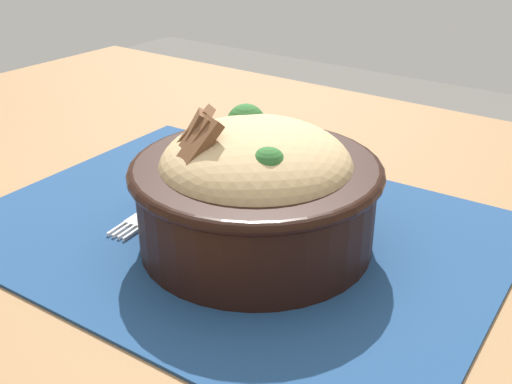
# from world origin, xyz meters

# --- Properties ---
(table) EXTENTS (1.36, 0.87, 0.70)m
(table) POSITION_xyz_m (0.00, 0.00, 0.65)
(table) COLOR olive
(table) RESTS_ON ground_plane
(placemat) EXTENTS (0.48, 0.37, 0.00)m
(placemat) POSITION_xyz_m (0.02, 0.02, 0.71)
(placemat) COLOR navy
(placemat) RESTS_ON table
(bowl) EXTENTS (0.21, 0.21, 0.12)m
(bowl) POSITION_xyz_m (-0.01, 0.03, 0.76)
(bowl) COLOR black
(bowl) RESTS_ON placemat
(fork) EXTENTS (0.03, 0.13, 0.00)m
(fork) POSITION_xyz_m (0.10, 0.04, 0.71)
(fork) COLOR silver
(fork) RESTS_ON placemat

